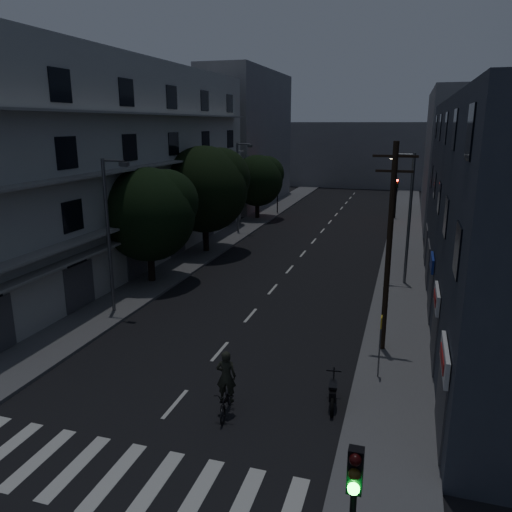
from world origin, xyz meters
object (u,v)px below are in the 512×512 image
Objects in this scene: utility_pole at (389,245)px; bus_stop_sign at (380,336)px; traffic_signal_near at (353,504)px; cyclist at (226,393)px; motorcycle at (333,394)px.

bus_stop_sign is (-0.01, -2.70, -2.98)m from utility_pole.
traffic_signal_near is 1.62× the size of bus_stop_sign.
cyclist is at bearing 126.69° from traffic_signal_near.
utility_pole is at bearing 89.86° from bus_stop_sign.
motorcycle is at bearing -105.72° from utility_pole.
cyclist reaches higher than motorcycle.
utility_pole is 3.78× the size of cyclist.
utility_pole is 6.88m from motorcycle.
bus_stop_sign is at bearing -90.14° from utility_pole.
utility_pole is 4.75× the size of motorcycle.
utility_pole reaches higher than cyclist.
traffic_signal_near is 8.78m from motorcycle.
traffic_signal_near reaches higher than motorcycle.
traffic_signal_near reaches higher than bus_stop_sign.
bus_stop_sign is (-0.08, 10.65, -1.21)m from traffic_signal_near.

